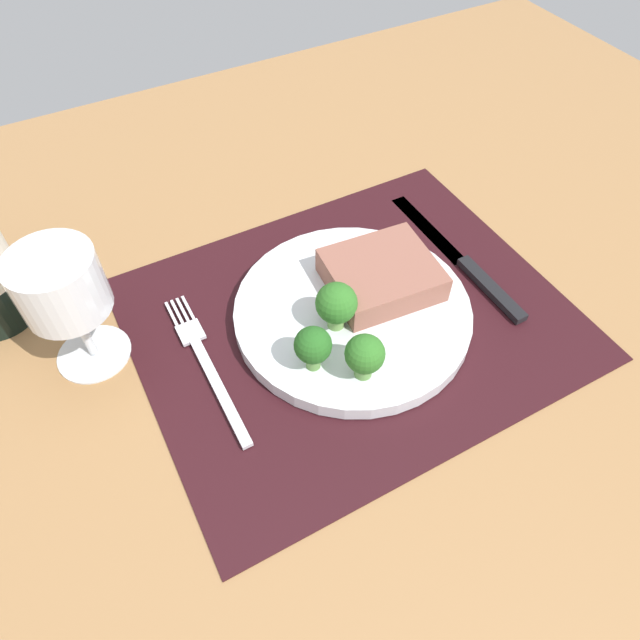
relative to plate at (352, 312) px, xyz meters
The scene contains 10 objects.
ground_plane 2.60cm from the plate, ahead, with size 140.00×110.00×3.00cm, color #996D42.
placemat 0.95cm from the plate, ahead, with size 43.05×35.14×0.30cm, color black.
plate is the anchor object (origin of this frame).
steak 4.86cm from the plate, 17.44° to the left, with size 10.67×9.47×2.95cm, color #8C5647.
broccoli_front_edge 9.04cm from the plate, 146.96° to the right, with size 3.47×3.47×4.90cm.
broccoli_near_fork 4.87cm from the plate, 155.35° to the right, with size 4.04×4.04×5.27cm.
broccoli_back_left 8.95cm from the plate, 113.86° to the right, with size 3.65×3.65×4.91cm.
fork 15.46cm from the plate, behind, with size 2.40×19.20×0.50cm.
knife 14.89cm from the plate, ahead, with size 1.80×23.00×0.80cm.
wine_glass 27.13cm from the plate, 161.70° to the left, with size 7.60×7.60×13.03cm.
Camera 1 is at (-20.87, -31.69, 45.60)cm, focal length 32.16 mm.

